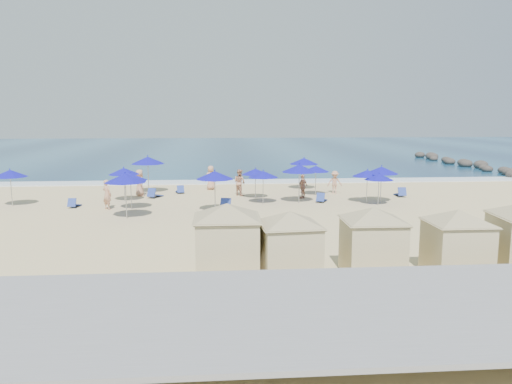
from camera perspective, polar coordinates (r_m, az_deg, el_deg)
ground at (r=26.76m, az=2.07°, el=-3.29°), size 160.00×160.00×0.00m
ocean at (r=81.23m, az=-2.42°, el=4.89°), size 160.00×80.00×0.06m
surf_line at (r=41.97m, az=-0.37°, el=1.20°), size 160.00×2.50×0.08m
seawall at (r=13.78m, az=8.72°, el=-12.40°), size 160.00×6.10×1.22m
rock_jetty at (r=57.87m, az=23.35°, el=2.90°), size 2.56×26.66×0.96m
trash_bin at (r=21.83m, az=-0.32°, el=-4.92°), size 1.07×1.07×0.85m
cabana_0 at (r=17.22m, az=-3.32°, el=-4.48°), size 4.61×4.61×2.89m
cabana_1 at (r=17.13m, az=3.88°, el=-5.10°), size 4.15×4.15×2.61m
cabana_2 at (r=17.97m, az=13.21°, el=-4.53°), size 4.28×4.28×2.68m
cabana_3 at (r=18.74m, az=22.02°, el=-4.52°), size 4.17×4.17×2.62m
umbrella_0 at (r=34.22m, az=-26.29°, el=1.92°), size 2.07×2.07×2.35m
umbrella_1 at (r=30.55m, az=-14.16°, el=1.68°), size 1.98×1.98×2.26m
umbrella_2 at (r=33.56m, az=-14.87°, el=2.31°), size 2.00×2.00×2.28m
umbrella_3 at (r=27.87m, az=-14.72°, el=1.56°), size 2.26×2.26×2.57m
umbrella_4 at (r=36.72m, az=-12.27°, el=3.56°), size 2.40×2.40×2.73m
umbrella_5 at (r=31.47m, az=0.82°, el=2.04°), size 1.92×1.92×2.19m
umbrella_6 at (r=28.88m, az=-4.74°, el=1.93°), size 2.19×2.19×2.49m
umbrella_7 at (r=33.51m, az=-0.07°, el=2.34°), size 1.85×1.85×2.11m
umbrella_8 at (r=31.94m, az=4.98°, el=2.71°), size 2.26×2.26×2.57m
umbrella_9 at (r=37.72m, az=5.50°, el=3.54°), size 2.19×2.19×2.49m
umbrella_10 at (r=31.91m, az=13.88°, el=1.70°), size 1.82×1.82×2.07m
umbrella_11 at (r=32.57m, az=12.61°, el=2.11°), size 1.95×1.95×2.21m
umbrella_12 at (r=32.88m, az=14.15°, el=2.44°), size 2.13×2.13×2.43m
umbrella_13 at (r=35.06m, az=6.85°, el=2.66°), size 1.91×1.91×2.17m
beach_chair_0 at (r=32.45m, az=-20.09°, el=-1.29°), size 0.62×1.17×0.62m
beach_chair_1 at (r=34.73m, az=-11.56°, el=-0.24°), size 1.05×1.40×0.70m
beach_chair_2 at (r=36.35m, az=-8.68°, el=0.19°), size 0.73×1.21×0.62m
beach_chair_3 at (r=29.79m, az=-3.29°, el=-1.53°), size 1.02×1.51×0.76m
beach_chair_4 at (r=32.60m, az=7.49°, el=-0.76°), size 0.95×1.29×0.65m
beach_chair_5 at (r=35.95m, az=16.19°, el=-0.12°), size 0.63×1.29×0.69m
beachgoer_0 at (r=31.08m, az=-16.66°, el=-0.28°), size 0.78×0.74×1.79m
beachgoer_1 at (r=34.93m, az=-1.89°, el=1.11°), size 1.12×1.13×1.84m
beachgoer_2 at (r=33.82m, az=5.37°, el=0.65°), size 0.95×0.98×1.65m
beachgoer_3 at (r=36.27m, az=8.99°, el=1.12°), size 1.09×0.67×1.63m
beachgoer_4 at (r=37.82m, az=-5.19°, el=1.65°), size 1.03×0.84×1.82m
beachgoer_5 at (r=35.60m, az=-13.16°, el=1.04°), size 0.90×1.07×1.86m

